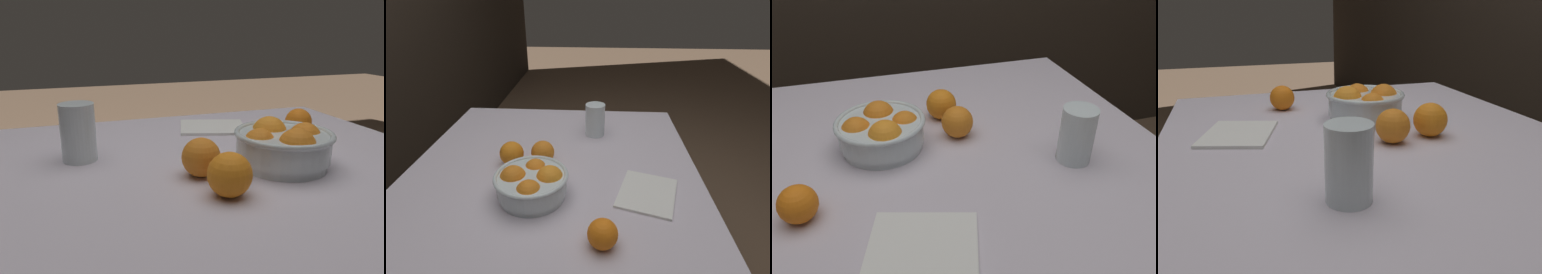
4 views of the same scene
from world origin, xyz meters
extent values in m
cube|color=silver|center=(0.00, 0.00, 0.70)|extent=(1.09, 0.98, 0.03)
cylinder|color=#936B47|center=(-0.49, 0.43, 0.34)|extent=(0.05, 0.05, 0.68)
cylinder|color=#936B47|center=(0.49, 0.43, 0.34)|extent=(0.05, 0.05, 0.68)
cylinder|color=silver|center=(-0.13, 0.04, 0.72)|extent=(0.19, 0.19, 0.02)
cylinder|color=silver|center=(-0.13, 0.04, 0.76)|extent=(0.20, 0.20, 0.05)
torus|color=silver|center=(-0.13, 0.04, 0.78)|extent=(0.21, 0.21, 0.01)
sphere|color=orange|center=(-0.07, 0.04, 0.76)|extent=(0.07, 0.07, 0.07)
sphere|color=orange|center=(-0.13, 0.09, 0.77)|extent=(0.08, 0.08, 0.08)
sphere|color=orange|center=(-0.19, 0.03, 0.76)|extent=(0.07, 0.07, 0.07)
sphere|color=orange|center=(-0.12, -0.02, 0.77)|extent=(0.08, 0.08, 0.08)
cylinder|color=#F4A314|center=(0.29, -0.14, 0.76)|extent=(0.07, 0.07, 0.10)
cylinder|color=silver|center=(0.29, -0.14, 0.78)|extent=(0.08, 0.08, 0.13)
sphere|color=orange|center=(0.04, 0.14, 0.75)|extent=(0.08, 0.08, 0.08)
sphere|color=orange|center=(-0.31, -0.17, 0.75)|extent=(0.07, 0.07, 0.07)
sphere|color=orange|center=(0.06, 0.04, 0.75)|extent=(0.08, 0.08, 0.08)
cube|color=white|center=(-0.10, -0.30, 0.71)|extent=(0.23, 0.21, 0.01)
camera|label=1|loc=(0.30, 0.71, 1.00)|focal=35.00mm
camera|label=2|loc=(-0.83, -0.14, 1.27)|focal=28.00mm
camera|label=3|loc=(-0.16, -0.75, 1.22)|focal=35.00mm
camera|label=4|loc=(0.81, -0.30, 1.01)|focal=35.00mm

